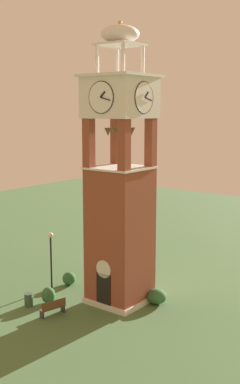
% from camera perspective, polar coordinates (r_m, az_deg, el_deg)
% --- Properties ---
extents(ground, '(80.00, 80.00, 0.00)m').
position_cam_1_polar(ground, '(31.47, 0.00, -12.77)').
color(ground, '#476B3D').
extents(clock_tower, '(3.83, 3.83, 17.13)m').
position_cam_1_polar(clock_tower, '(29.52, -0.00, -0.22)').
color(clock_tower, brown).
rests_on(clock_tower, ground).
extents(park_bench, '(0.79, 1.66, 0.95)m').
position_cam_1_polar(park_bench, '(29.54, -7.94, -13.40)').
color(park_bench, brown).
rests_on(park_bench, ground).
extents(lamp_post, '(0.36, 0.36, 3.94)m').
position_cam_1_polar(lamp_post, '(32.94, -8.19, -6.80)').
color(lamp_post, black).
rests_on(lamp_post, ground).
extents(trash_bin, '(0.52, 0.52, 0.80)m').
position_cam_1_polar(trash_bin, '(31.10, -10.77, -12.43)').
color(trash_bin, '#38513D').
rests_on(trash_bin, ground).
extents(shrub_near_entry, '(0.88, 0.88, 1.02)m').
position_cam_1_polar(shrub_near_entry, '(31.31, -8.47, -11.99)').
color(shrub_near_entry, '#336638').
rests_on(shrub_near_entry, ground).
extents(shrub_left_of_tower, '(0.91, 0.91, 0.90)m').
position_cam_1_polar(shrub_left_of_tower, '(34.20, -6.05, -10.15)').
color(shrub_left_of_tower, '#336638').
rests_on(shrub_left_of_tower, ground).
extents(shrub_behind_bench, '(1.26, 1.26, 0.94)m').
position_cam_1_polar(shrub_behind_bench, '(31.01, 4.35, -12.21)').
color(shrub_behind_bench, '#336638').
rests_on(shrub_behind_bench, ground).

